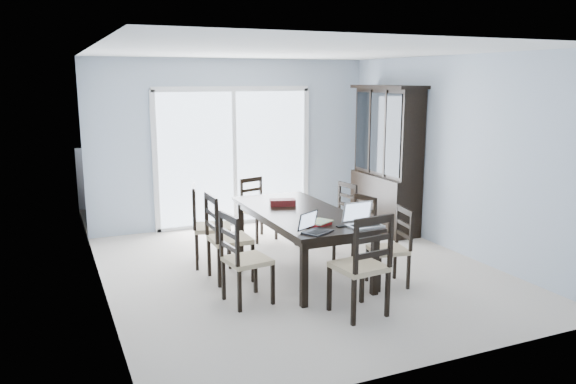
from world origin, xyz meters
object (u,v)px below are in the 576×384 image
object	(u,v)px
chair_left_near	(239,249)
chair_right_near	(396,238)
chair_right_far	(342,208)
chair_end_far	(255,202)
hot_tub	(174,184)
chair_left_mid	(221,228)
cell_phone	(342,226)
chair_right_mid	(359,223)
chair_end_near	(366,255)
dining_table	(300,217)
laptop_silver	(365,221)
chair_left_far	(204,217)
laptop_dark	(318,228)
game_box	(283,202)
china_hutch	(386,161)

from	to	relation	value
chair_left_near	chair_right_near	bearing A→B (deg)	77.12
chair_left_near	chair_right_far	xyz separation A→B (m)	(1.95, 1.37, -0.05)
chair_end_far	hot_tub	size ratio (longest dim) A/B	0.47
chair_left_mid	cell_phone	size ratio (longest dim) A/B	10.04
chair_right_mid	chair_left_near	bearing A→B (deg)	95.32
chair_left_mid	chair_end_near	world-z (taller)	chair_end_near
dining_table	laptop_silver	xyz separation A→B (m)	(0.33, -0.92, 0.14)
chair_right_near	chair_end_near	distance (m)	1.01
chair_right_near	chair_right_far	size ratio (longest dim) A/B	1.00
laptop_silver	chair_left_far	bearing A→B (deg)	126.96
chair_left_far	laptop_dark	world-z (taller)	chair_left_far
chair_left_near	chair_left_far	distance (m)	1.36
chair_end_near	game_box	size ratio (longest dim) A/B	3.84
chair_end_near	hot_tub	distance (m)	5.08
chair_left_far	game_box	xyz separation A→B (m)	(0.91, -0.35, 0.17)
dining_table	chair_right_far	world-z (taller)	chair_right_far
chair_right_near	china_hutch	bearing A→B (deg)	-21.39
chair_right_near	cell_phone	size ratio (longest dim) A/B	8.71
chair_right_mid	cell_phone	size ratio (longest dim) A/B	8.60
dining_table	china_hutch	size ratio (longest dim) A/B	1.00
hot_tub	dining_table	bearing A→B (deg)	-78.21
chair_left_mid	chair_left_far	bearing A→B (deg)	-177.41
chair_left_near	chair_left_mid	bearing A→B (deg)	169.32
chair_end_near	laptop_silver	distance (m)	0.65
china_hutch	chair_end_near	world-z (taller)	china_hutch
laptop_dark	hot_tub	world-z (taller)	hot_tub
chair_right_far	hot_tub	xyz separation A→B (m)	(-1.70, 2.85, -0.02)
cell_phone	chair_left_mid	bearing A→B (deg)	134.01
china_hutch	cell_phone	bearing A→B (deg)	-132.72
chair_left_near	laptop_dark	distance (m)	0.83
chair_left_far	chair_end_near	xyz separation A→B (m)	(1.00, -2.17, 0.02)
chair_right_far	game_box	size ratio (longest dim) A/B	3.26
chair_right_mid	china_hutch	bearing A→B (deg)	-56.72
chair_right_near	laptop_dark	distance (m)	1.07
dining_table	chair_left_near	world-z (taller)	chair_left_near
dining_table	chair_right_mid	world-z (taller)	chair_right_mid
chair_right_far	game_box	distance (m)	1.12
chair_right_near	game_box	xyz separation A→B (m)	(-0.87, 1.19, 0.25)
dining_table	chair_left_far	world-z (taller)	chair_left_far
dining_table	chair_left_mid	bearing A→B (deg)	175.25
chair_left_near	hot_tub	world-z (taller)	chair_left_near
chair_right_mid	laptop_dark	size ratio (longest dim) A/B	2.77
chair_right_far	chair_end_far	world-z (taller)	chair_right_far
chair_left_mid	laptop_silver	size ratio (longest dim) A/B	3.18
chair_right_near	chair_right_far	distance (m)	1.55
china_hutch	chair_left_near	bearing A→B (deg)	-147.66
chair_end_far	chair_left_mid	bearing A→B (deg)	40.81
chair_left_near	chair_left_far	world-z (taller)	chair_left_far
chair_right_far	laptop_dark	world-z (taller)	chair_right_far
chair_right_near	laptop_silver	world-z (taller)	chair_right_near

